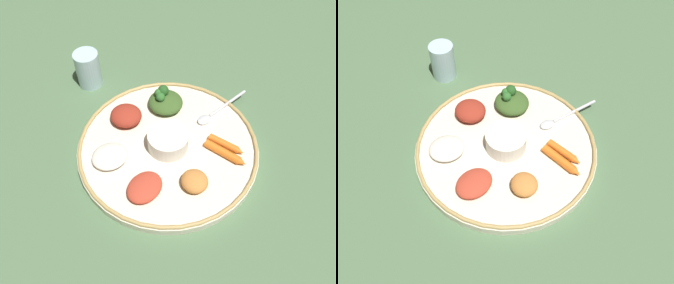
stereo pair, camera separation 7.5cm
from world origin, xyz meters
TOP-DOWN VIEW (x-y plane):
  - ground_plane at (0.00, 0.00)m, footprint 2.40×2.40m
  - platter at (0.00, 0.00)m, footprint 0.37×0.37m
  - platter_rim at (0.00, 0.00)m, footprint 0.37×0.37m
  - center_bowl at (0.00, 0.00)m, footprint 0.08×0.08m
  - spoon at (0.13, -0.03)m, footprint 0.15×0.04m
  - greens_pile at (0.08, 0.07)m, footprint 0.08×0.09m
  - carrot_near_spoon at (0.05, -0.10)m, footprint 0.02×0.09m
  - carrot_outer at (0.07, -0.09)m, footprint 0.02×0.08m
  - mound_squash at (-0.04, -0.10)m, footprint 0.07×0.07m
  - mound_beet at (-0.00, 0.11)m, footprint 0.09×0.09m
  - mound_rice_white at (-0.10, 0.07)m, footprint 0.09×0.09m
  - mound_berbere_red at (-0.11, -0.03)m, footprint 0.08×0.06m
  - drinking_glass at (0.05, 0.28)m, footprint 0.06×0.06m

SIDE VIEW (x-z plane):
  - ground_plane at x=0.00m, z-range 0.00..0.00m
  - platter at x=0.00m, z-range 0.00..0.02m
  - platter_rim at x=0.00m, z-range 0.02..0.03m
  - spoon at x=0.13m, z-range 0.02..0.03m
  - carrot_outer at x=0.07m, z-range 0.02..0.03m
  - carrot_near_spoon at x=0.05m, z-range 0.02..0.04m
  - mound_rice_white at x=-0.10m, z-range 0.02..0.04m
  - mound_berbere_red at x=-0.11m, z-range 0.02..0.04m
  - mound_squash at x=-0.04m, z-range 0.02..0.05m
  - mound_beet at x=0.00m, z-range 0.02..0.05m
  - greens_pile at x=0.08m, z-range 0.01..0.06m
  - drinking_glass at x=0.05m, z-range -0.01..0.08m
  - center_bowl at x=0.00m, z-range 0.02..0.06m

